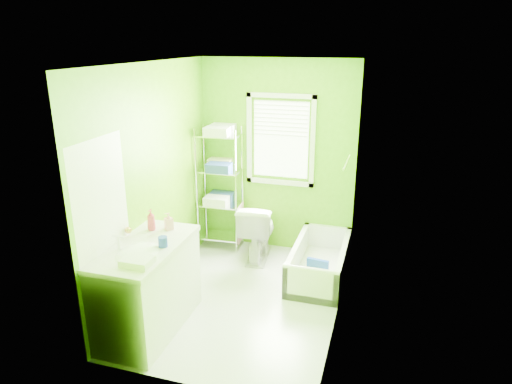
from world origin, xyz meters
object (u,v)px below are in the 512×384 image
(wire_shelf_unit, at_px, (221,175))
(bathtub, at_px, (319,267))
(toilet, at_px, (258,230))
(vanity, at_px, (148,285))

(wire_shelf_unit, bearing_deg, bathtub, -18.94)
(toilet, bearing_deg, bathtub, 154.69)
(toilet, height_order, wire_shelf_unit, wire_shelf_unit)
(wire_shelf_unit, bearing_deg, toilet, -18.99)
(bathtub, height_order, vanity, vanity)
(bathtub, relative_size, vanity, 1.10)
(bathtub, xyz_separation_m, toilet, (-0.88, 0.30, 0.26))
(vanity, bearing_deg, bathtub, 45.95)
(vanity, height_order, wire_shelf_unit, wire_shelf_unit)
(vanity, bearing_deg, toilet, 71.91)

